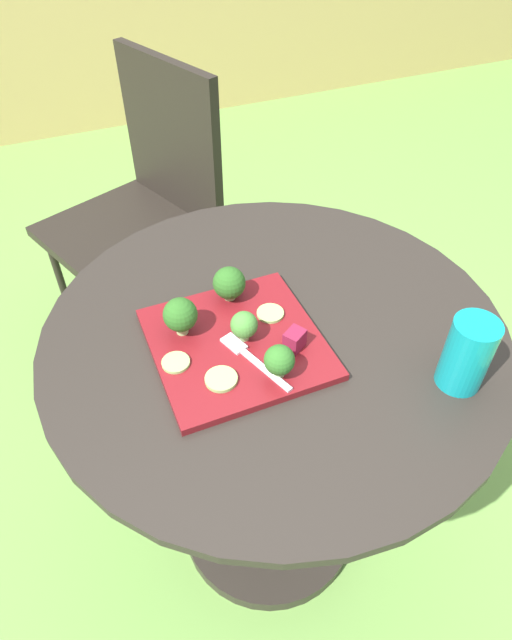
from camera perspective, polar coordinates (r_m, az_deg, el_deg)
ground_plane at (r=1.56m, az=1.28°, el=-20.35°), size 12.00×12.00×0.00m
bamboo_fence at (r=3.30m, az=-19.29°, el=28.28°), size 8.00×0.08×1.24m
patio_table at (r=1.18m, az=1.62°, el=-11.09°), size 0.81×0.81×0.74m
patio_chair at (r=1.73m, az=-11.23°, el=12.65°), size 0.57×0.57×0.90m
salad_plate at (r=0.91m, az=-2.05°, el=-2.45°), size 0.27×0.27×0.01m
drinking_glass at (r=0.89m, az=21.03°, el=-3.62°), size 0.07×0.07×0.12m
fork at (r=0.88m, az=-0.65°, el=-3.85°), size 0.07×0.15×0.00m
broccoli_floret_0 at (r=0.90m, az=-7.88°, el=0.51°), size 0.06×0.06×0.07m
broccoli_floret_1 at (r=0.89m, az=-1.25°, el=-0.54°), size 0.05×0.05×0.05m
broccoli_floret_2 at (r=0.83m, az=2.45°, el=-4.23°), size 0.05×0.05×0.06m
broccoli_floret_3 at (r=0.96m, az=-2.81°, el=3.85°), size 0.06×0.06×0.06m
cucumber_slice_0 at (r=0.95m, az=1.58°, el=0.72°), size 0.05×0.05×0.01m
cucumber_slice_1 at (r=0.85m, az=-3.65°, el=-6.16°), size 0.05×0.05×0.01m
cucumber_slice_2 at (r=0.88m, az=-8.35°, el=-4.40°), size 0.05×0.05×0.01m
beet_chunk_0 at (r=0.89m, az=4.04°, el=-2.04°), size 0.04×0.04×0.03m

